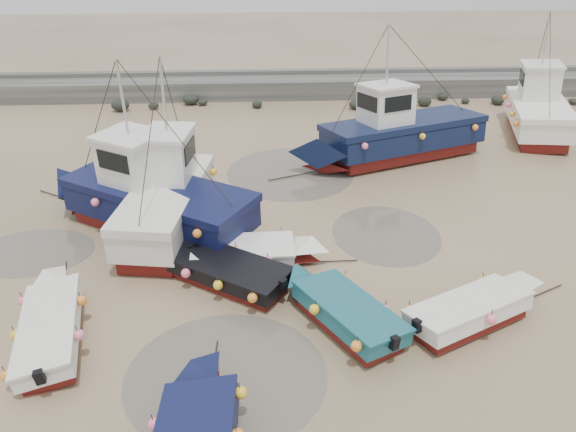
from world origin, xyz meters
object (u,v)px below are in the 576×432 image
dinghy_0 (54,320)px  dinghy_5 (254,251)px  cabin_boat_3 (538,107)px  person (139,199)px  dinghy_2 (340,306)px  dinghy_4 (219,266)px  cabin_boat_0 (146,195)px  cabin_boat_1 (170,192)px  cabin_boat_2 (393,133)px  dinghy_3 (480,307)px

dinghy_0 → dinghy_5: 6.42m
cabin_boat_3 → person: bearing=-144.1°
dinghy_5 → cabin_boat_3: 19.84m
dinghy_0 → dinghy_2: same height
dinghy_2 → cabin_boat_3: 20.35m
dinghy_4 → cabin_boat_3: (16.38, 13.46, 0.83)m
dinghy_4 → person: size_ratio=3.55×
cabin_boat_0 → person: size_ratio=5.97×
person → dinghy_0: bearing=54.0°
dinghy_2 → cabin_boat_0: size_ratio=0.56×
cabin_boat_0 → cabin_boat_3: size_ratio=1.02×
dinghy_4 → dinghy_5: 1.39m
cabin_boat_3 → person: (-20.05, -7.29, -1.37)m
cabin_boat_1 → cabin_boat_3: size_ratio=1.03×
cabin_boat_2 → person: cabin_boat_2 is taller
cabin_boat_1 → cabin_boat_2: same height
cabin_boat_2 → person: (-11.40, -3.76, -1.31)m
cabin_boat_2 → person: bearing=87.1°
dinghy_0 → cabin_boat_0: bearing=63.4°
dinghy_0 → cabin_boat_3: size_ratio=0.67×
cabin_boat_0 → cabin_boat_3: 21.53m
cabin_boat_1 → cabin_boat_2: bearing=40.2°
dinghy_2 → person: (-7.22, 8.48, -0.55)m
dinghy_2 → person: bearing=99.9°
dinghy_3 → cabin_boat_2: 12.51m
dinghy_5 → cabin_boat_0: size_ratio=0.60×
dinghy_2 → cabin_boat_2: size_ratio=0.49×
dinghy_4 → cabin_boat_3: 21.22m
dinghy_2 → cabin_boat_2: 12.96m
dinghy_4 → cabin_boat_0: 4.76m
dinghy_2 → dinghy_5: size_ratio=0.94×
dinghy_0 → cabin_boat_0: 6.47m
dinghy_0 → dinghy_3: size_ratio=1.11×
dinghy_3 → cabin_boat_3: size_ratio=0.60×
dinghy_4 → dinghy_5: same height
dinghy_3 → cabin_boat_1: (-9.46, 6.37, 0.81)m
dinghy_5 → cabin_boat_2: (6.61, 9.12, 0.76)m
dinghy_3 → cabin_boat_1: bearing=-150.3°
person → dinghy_5: bearing=100.5°
dinghy_3 → cabin_boat_0: size_ratio=0.59×
person → dinghy_4: bearing=89.4°
cabin_boat_0 → dinghy_0: bearing=-161.2°
dinghy_3 → cabin_boat_2: cabin_boat_2 is taller
dinghy_5 → cabin_boat_3: cabin_boat_3 is taller
dinghy_5 → cabin_boat_2: 11.29m
dinghy_0 → cabin_boat_1: cabin_boat_1 is taller
dinghy_0 → cabin_boat_2: (12.11, 12.42, 0.77)m
cabin_boat_0 → cabin_boat_2: 12.24m
dinghy_5 → person: dinghy_5 is taller
dinghy_5 → cabin_boat_0: 4.98m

